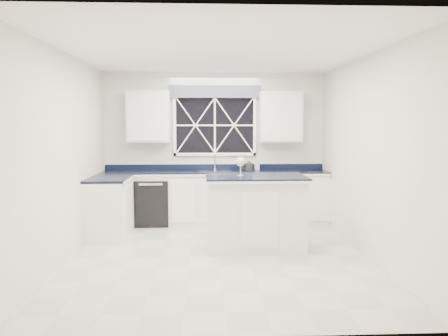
{
  "coord_description": "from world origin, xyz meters",
  "views": [
    {
      "loc": [
        -0.19,
        -5.73,
        1.78
      ],
      "look_at": [
        0.09,
        0.4,
        1.15
      ],
      "focal_mm": 35.0,
      "sensor_mm": 36.0,
      "label": 1
    }
  ],
  "objects_px": {
    "faucet": "(215,161)",
    "soap_bottle": "(257,165)",
    "island": "(255,212)",
    "kettle": "(249,166)",
    "dishwasher": "(153,201)",
    "wine_glass": "(241,162)"
  },
  "relations": [
    {
      "from": "wine_glass",
      "to": "soap_bottle",
      "type": "distance_m",
      "value": 1.84
    },
    {
      "from": "faucet",
      "to": "soap_bottle",
      "type": "relative_size",
      "value": 1.62
    },
    {
      "from": "faucet",
      "to": "dishwasher",
      "type": "bearing_deg",
      "value": -169.98
    },
    {
      "from": "kettle",
      "to": "wine_glass",
      "type": "relative_size",
      "value": 0.9
    },
    {
      "from": "wine_glass",
      "to": "soap_bottle",
      "type": "relative_size",
      "value": 1.45
    },
    {
      "from": "kettle",
      "to": "wine_glass",
      "type": "height_order",
      "value": "wine_glass"
    },
    {
      "from": "dishwasher",
      "to": "wine_glass",
      "type": "xyz_separation_m",
      "value": [
        1.42,
        -1.55,
        0.82
      ]
    },
    {
      "from": "faucet",
      "to": "island",
      "type": "distance_m",
      "value": 1.96
    },
    {
      "from": "kettle",
      "to": "faucet",
      "type": "bearing_deg",
      "value": -168.18
    },
    {
      "from": "faucet",
      "to": "island",
      "type": "xyz_separation_m",
      "value": [
        0.53,
        -1.79,
        -0.57
      ]
    },
    {
      "from": "faucet",
      "to": "kettle",
      "type": "bearing_deg",
      "value": -6.64
    },
    {
      "from": "wine_glass",
      "to": "soap_bottle",
      "type": "bearing_deg",
      "value": 75.94
    },
    {
      "from": "dishwasher",
      "to": "wine_glass",
      "type": "distance_m",
      "value": 2.26
    },
    {
      "from": "island",
      "to": "kettle",
      "type": "height_order",
      "value": "kettle"
    },
    {
      "from": "island",
      "to": "kettle",
      "type": "distance_m",
      "value": 1.8
    },
    {
      "from": "kettle",
      "to": "soap_bottle",
      "type": "distance_m",
      "value": 0.18
    },
    {
      "from": "kettle",
      "to": "dishwasher",
      "type": "bearing_deg",
      "value": -157.4
    },
    {
      "from": "dishwasher",
      "to": "kettle",
      "type": "distance_m",
      "value": 1.82
    },
    {
      "from": "kettle",
      "to": "island",
      "type": "bearing_deg",
      "value": -74.08
    },
    {
      "from": "kettle",
      "to": "wine_glass",
      "type": "distance_m",
      "value": 1.71
    },
    {
      "from": "dishwasher",
      "to": "faucet",
      "type": "relative_size",
      "value": 2.72
    },
    {
      "from": "wine_glass",
      "to": "island",
      "type": "bearing_deg",
      "value": -12.52
    }
  ]
}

